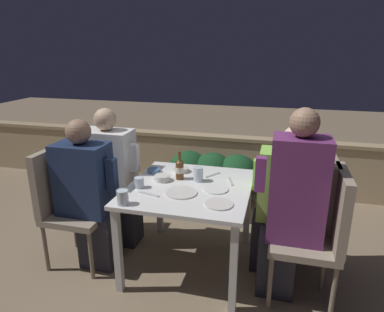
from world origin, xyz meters
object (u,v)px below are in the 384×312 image
Objects in this scene: chair_right_far at (314,208)px; potted_plant at (92,160)px; beer_bottle at (180,169)px; chair_left_far at (92,181)px; person_navy_jumper at (89,195)px; person_green_blouse at (285,202)px; chair_left_near at (65,197)px; person_white_polo at (113,178)px; chair_right_near at (322,227)px; person_purple_stripe at (292,206)px.

chair_right_far is 1.21× the size of potted_plant.
beer_bottle is 1.56m from potted_plant.
person_navy_jumper is at bearing -62.88° from chair_left_far.
person_green_blouse is (-0.22, 0.00, 0.02)m from chair_right_far.
chair_left_far is at bearing -59.32° from potted_plant.
person_white_polo is (0.24, 0.36, 0.05)m from chair_left_near.
chair_right_far is (1.72, 0.30, -0.04)m from person_navy_jumper.
chair_left_near is 0.44m from person_white_polo.
person_green_blouse reaches higher than chair_right_far.
beer_bottle is (0.85, -0.07, 0.22)m from chair_left_far.
chair_left_far is 1.21× the size of potted_plant.
chair_left_far is 0.89m from beer_bottle.
person_white_polo is 1.69m from chair_right_far.
person_navy_jumper is (0.21, 0.00, 0.04)m from chair_left_near.
chair_left_near is 0.78× the size of person_white_polo.
potted_plant is (-2.34, 0.80, -0.07)m from chair_right_far.
potted_plant is (-0.41, 1.10, -0.07)m from chair_left_near.
person_white_polo is 1.28× the size of chair_right_near.
person_purple_stripe is (1.72, -0.34, 0.13)m from chair_left_far.
chair_right_near is at bearing -48.99° from person_green_blouse.
person_white_polo is at bearing 168.78° from chair_right_near.
chair_right_near is 0.24m from person_purple_stripe.
person_green_blouse reaches higher than beer_bottle.
person_purple_stripe is 0.36m from chair_right_far.
person_navy_jumper is 1.74m from chair_right_far.
person_white_polo is 1.48m from person_green_blouse.
potted_plant is (-0.63, 1.10, -0.12)m from person_navy_jumper.
person_white_polo is 1.55m from person_purple_stripe.
chair_left_near is at bearing -179.41° from chair_right_near.
potted_plant is at bearing 161.14° from chair_right_far.
person_navy_jumper is 1.53m from person_green_blouse.
chair_right_far is 1.07m from beer_bottle.
chair_right_near is 0.29m from chair_right_far.
chair_left_near is at bearing -94.53° from chair_left_far.
chair_left_near is at bearing -123.76° from person_white_polo.
chair_left_far is at bearing 169.99° from chair_right_near.
beer_bottle is 0.29× the size of potted_plant.
chair_left_far is 1.00× the size of chair_right_near.
chair_right_near is (1.72, -0.34, -0.05)m from person_white_polo.
chair_right_far is at bearing 96.48° from chair_right_near.
chair_left_near is at bearing -69.54° from potted_plant.
potted_plant is at bearing 155.46° from chair_right_near.
chair_right_near is 0.71× the size of person_purple_stripe.
chair_right_far is (1.69, -0.06, -0.05)m from person_white_polo.
person_white_polo reaches higher than potted_plant.
person_navy_jumper is at bearing 0.00° from chair_left_near.
person_navy_jumper reaches higher than chair_left_near.
person_navy_jumper is 1.52× the size of potted_plant.
beer_bottle is (-1.08, 0.27, 0.22)m from chair_right_near.
chair_left_far is 4.18× the size of beer_bottle.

